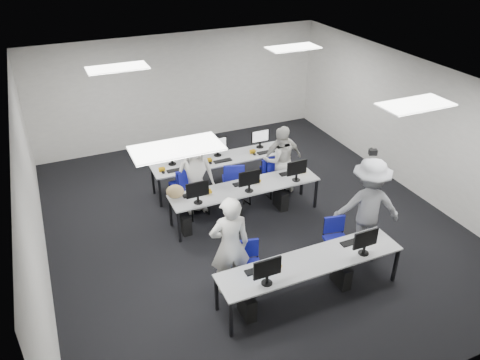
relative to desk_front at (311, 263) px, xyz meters
name	(u,v)px	position (x,y,z in m)	size (l,w,h in m)	color
room	(250,158)	(0.00, 2.40, 0.82)	(9.00, 9.02, 3.00)	black
ceiling_panels	(251,84)	(0.00, 2.40, 2.30)	(5.20, 4.60, 0.02)	white
desk_front	(311,263)	(0.00, 0.00, 0.00)	(3.20, 0.70, 0.73)	#B2B4B6
desk_mid	(245,189)	(0.00, 2.60, 0.00)	(3.20, 0.70, 0.73)	#B2B4B6
desk_back	(221,161)	(0.00, 4.00, 0.00)	(3.20, 0.70, 0.73)	#B2B4B6
equipment_front	(300,282)	(-0.19, -0.02, -0.32)	(2.51, 0.41, 1.19)	#0C41A7
equipment_mid	(237,204)	(-0.19, 2.58, -0.32)	(2.91, 0.41, 1.19)	white
equipment_back	(228,171)	(0.19, 4.02, -0.32)	(2.91, 0.41, 1.19)	white
chair_0	(249,275)	(-0.85, 0.58, -0.40)	(0.52, 0.55, 0.88)	navy
chair_1	(336,248)	(0.94, 0.60, -0.41)	(0.49, 0.52, 0.85)	navy
chair_2	(194,201)	(-0.96, 3.15, -0.38)	(0.59, 0.62, 0.96)	navy
chair_3	(237,193)	(0.05, 3.13, -0.42)	(0.51, 0.54, 0.84)	navy
chair_4	(273,183)	(0.97, 3.21, -0.42)	(0.45, 0.48, 0.82)	navy
chair_5	(184,193)	(-1.06, 3.55, -0.37)	(0.54, 0.57, 0.98)	navy
chair_6	(233,188)	(0.04, 3.33, -0.38)	(0.61, 0.64, 0.97)	navy
chair_7	(272,176)	(1.08, 3.49, -0.40)	(0.47, 0.51, 0.89)	navy
handbag	(175,191)	(-1.45, 2.77, 0.19)	(0.36, 0.23, 0.29)	tan
student_0	(230,246)	(-1.16, 0.66, 0.25)	(0.68, 0.44, 1.86)	silver
student_1	(279,160)	(1.16, 3.30, 0.10)	(0.76, 0.59, 1.57)	silver
student_2	(195,175)	(-0.85, 3.31, 0.16)	(0.82, 0.53, 1.67)	silver
student_3	(282,158)	(1.27, 3.36, 0.10)	(0.92, 0.38, 1.57)	silver
photographer	(368,206)	(1.62, 0.70, 0.28)	(1.24, 0.71, 1.91)	gray
dslr_camera	(373,152)	(1.69, 0.87, 1.30)	(0.14, 0.18, 0.10)	black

